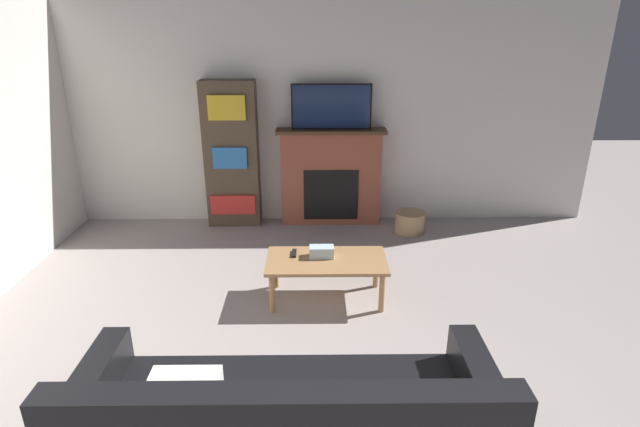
{
  "coord_description": "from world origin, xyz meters",
  "views": [
    {
      "loc": [
        0.0,
        -1.43,
        2.41
      ],
      "look_at": [
        0.05,
        2.76,
        0.77
      ],
      "focal_mm": 28.0,
      "sensor_mm": 36.0,
      "label": 1
    }
  ],
  "objects_px": {
    "tv": "(331,107)",
    "bookshelf": "(232,155)",
    "storage_basket": "(410,222)",
    "fireplace": "(331,177)",
    "coffee_table": "(326,264)"
  },
  "relations": [
    {
      "from": "bookshelf",
      "to": "storage_basket",
      "type": "height_order",
      "value": "bookshelf"
    },
    {
      "from": "coffee_table",
      "to": "bookshelf",
      "type": "xyz_separation_m",
      "value": [
        -1.1,
        1.86,
        0.53
      ]
    },
    {
      "from": "tv",
      "to": "fireplace",
      "type": "bearing_deg",
      "value": 90.0
    },
    {
      "from": "tv",
      "to": "bookshelf",
      "type": "distance_m",
      "value": 1.33
    },
    {
      "from": "bookshelf",
      "to": "storage_basket",
      "type": "bearing_deg",
      "value": -8.36
    },
    {
      "from": "fireplace",
      "to": "coffee_table",
      "type": "xyz_separation_m",
      "value": [
        -0.1,
        -1.88,
        -0.25
      ]
    },
    {
      "from": "fireplace",
      "to": "storage_basket",
      "type": "xyz_separation_m",
      "value": [
        0.95,
        -0.34,
        -0.47
      ]
    },
    {
      "from": "fireplace",
      "to": "bookshelf",
      "type": "xyz_separation_m",
      "value": [
        -1.2,
        -0.02,
        0.28
      ]
    },
    {
      "from": "fireplace",
      "to": "storage_basket",
      "type": "relative_size",
      "value": 3.73
    },
    {
      "from": "tv",
      "to": "storage_basket",
      "type": "height_order",
      "value": "tv"
    },
    {
      "from": "fireplace",
      "to": "storage_basket",
      "type": "height_order",
      "value": "fireplace"
    },
    {
      "from": "storage_basket",
      "to": "tv",
      "type": "bearing_deg",
      "value": 161.45
    },
    {
      "from": "coffee_table",
      "to": "storage_basket",
      "type": "height_order",
      "value": "coffee_table"
    },
    {
      "from": "coffee_table",
      "to": "storage_basket",
      "type": "relative_size",
      "value": 3.05
    },
    {
      "from": "fireplace",
      "to": "coffee_table",
      "type": "distance_m",
      "value": 1.9
    }
  ]
}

